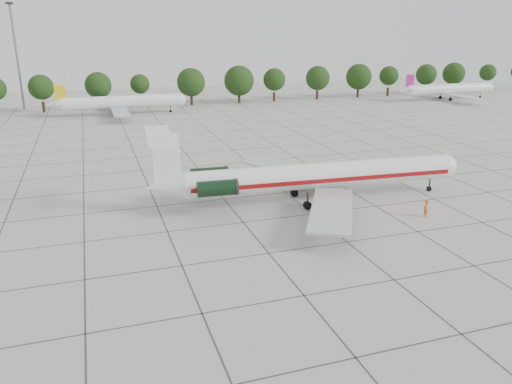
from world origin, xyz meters
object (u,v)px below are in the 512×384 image
main_airliner (306,176)px  bg_airliner_e (449,89)px  ground_crew (426,208)px  floodlight_mast (16,51)px  bg_airliner_c (122,102)px

main_airliner → bg_airliner_e: 101.39m
ground_crew → bg_airliner_e: (64.25, 77.04, 1.94)m
main_airliner → ground_crew: (10.47, -8.50, -2.21)m
ground_crew → floodlight_mast: (-49.32, 96.57, 13.32)m
bg_airliner_c → floodlight_mast: floodlight_mast is taller
ground_crew → bg_airliner_c: 83.72m
ground_crew → main_airliner: bearing=-76.3°
bg_airliner_c → floodlight_mast: bearing=143.3°
main_airliner → bg_airliner_c: main_airliner is taller
bg_airliner_c → floodlight_mast: (-22.99, 17.12, 11.37)m
main_airliner → bg_airliner_c: 72.70m
ground_crew → bg_airliner_c: bearing=-108.9°
bg_airliner_e → floodlight_mast: (-113.57, 19.53, 11.37)m
ground_crew → floodlight_mast: size_ratio=0.08×
main_airliner → ground_crew: size_ratio=19.85×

